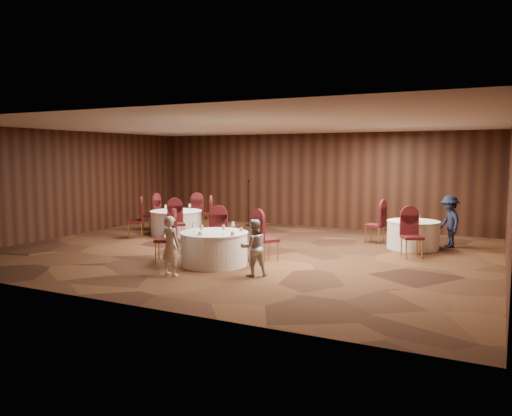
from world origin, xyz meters
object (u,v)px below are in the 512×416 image
at_px(table_right, 413,235).
at_px(man_c, 449,221).
at_px(table_left, 176,222).
at_px(woman_b, 254,248).
at_px(mic_stand, 248,212).
at_px(table_main, 214,248).
at_px(woman_a, 170,246).

distance_m(table_right, man_c, 1.11).
bearing_deg(table_right, table_left, -173.74).
bearing_deg(woman_b, table_left, -79.14).
height_order(mic_stand, woman_b, mic_stand).
height_order(table_left, woman_b, woman_b).
distance_m(table_main, woman_b, 1.40).
bearing_deg(woman_a, table_main, -95.75).
distance_m(table_left, table_right, 7.05).
height_order(table_main, woman_b, woman_b).
xyz_separation_m(mic_stand, man_c, (6.73, -1.34, 0.23)).
distance_m(mic_stand, man_c, 6.87).
xyz_separation_m(table_right, woman_b, (-2.41, -4.53, 0.21)).
xyz_separation_m(table_main, table_right, (3.69, 3.98, 0.00)).
xyz_separation_m(table_right, mic_stand, (-5.91, 2.00, 0.09)).
xyz_separation_m(table_left, mic_stand, (1.09, 2.77, 0.09)).
distance_m(table_main, mic_stand, 6.38).
relative_size(woman_a, man_c, 0.88).
distance_m(table_main, woman_a, 1.33).
relative_size(woman_b, man_c, 0.84).
relative_size(table_right, woman_b, 1.16).
distance_m(woman_b, man_c, 6.12).
relative_size(mic_stand, woman_b, 1.37).
bearing_deg(table_right, mic_stand, 161.29).
bearing_deg(man_c, woman_a, -67.92).
bearing_deg(man_c, table_left, -108.70).
xyz_separation_m(mic_stand, woman_b, (3.49, -6.54, 0.12)).
distance_m(mic_stand, woman_b, 7.41).
distance_m(table_main, man_c, 6.48).
xyz_separation_m(table_left, man_c, (7.83, 1.43, 0.32)).
bearing_deg(table_left, man_c, 10.35).
relative_size(mic_stand, man_c, 1.14).
xyz_separation_m(table_main, mic_stand, (-2.22, 5.98, 0.09)).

